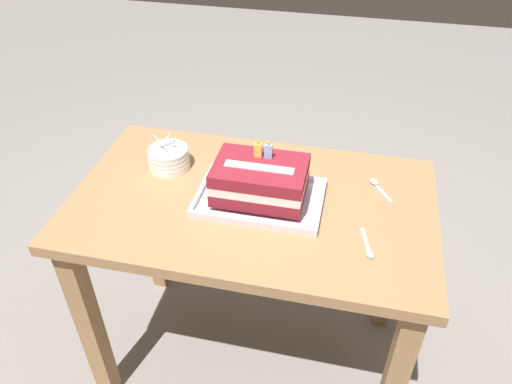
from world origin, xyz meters
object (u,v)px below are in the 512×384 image
Objects in this scene: foil_tray at (260,199)px; bowl_stack at (169,158)px; birthday_cake at (260,180)px; serving_spoon_near_tray at (376,184)px; serving_spoon_by_bowls at (369,250)px.

bowl_stack is (-0.32, 0.10, 0.03)m from foil_tray.
foil_tray is 1.40× the size of birthday_cake.
serving_spoon_near_tray is at bearing 3.94° from bowl_stack.
foil_tray reaches higher than serving_spoon_near_tray.
serving_spoon_near_tray is at bearing 24.27° from foil_tray.
serving_spoon_by_bowls is at bearing -91.86° from serving_spoon_near_tray.
serving_spoon_near_tray reaches higher than serving_spoon_by_bowls.
serving_spoon_near_tray is 0.29m from serving_spoon_by_bowls.
bowl_stack reaches higher than serving_spoon_near_tray.
serving_spoon_by_bowls is at bearing -20.96° from bowl_stack.
serving_spoon_by_bowls is (0.64, -0.25, -0.03)m from bowl_stack.
birthday_cake is 2.39× the size of serving_spoon_near_tray.
bowl_stack is 1.11× the size of serving_spoon_by_bowls.
foil_tray is 0.07m from birthday_cake.
serving_spoon_near_tray is at bearing 88.14° from serving_spoon_by_bowls.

